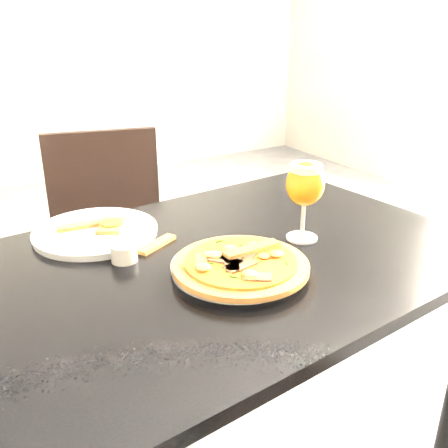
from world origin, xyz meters
TOP-DOWN VIEW (x-y plane):
  - ground at (0.00, 0.00)m, footprint 6.00×6.00m
  - dining_table at (-0.18, -0.26)m, footprint 1.27×0.91m
  - chair_far at (-0.23, 0.43)m, footprint 0.50×0.50m
  - plate_main at (-0.18, -0.34)m, footprint 0.31×0.31m
  - pizza at (-0.19, -0.36)m, footprint 0.29×0.29m
  - plate_second at (-0.39, 0.00)m, footprint 0.32×0.32m
  - crust_scraps at (-0.37, 0.00)m, footprint 0.18×0.12m
  - loose_crust at (-0.28, -0.14)m, footprint 0.12×0.08m
  - sauce_cup at (-0.38, -0.17)m, footprint 0.06×0.06m
  - beer_glass at (0.04, -0.28)m, footprint 0.09×0.09m

SIDE VIEW (x-z plane):
  - ground at x=0.00m, z-range 0.00..0.00m
  - chair_far at x=-0.23m, z-range 0.05..0.94m
  - dining_table at x=-0.18m, z-range 0.28..1.03m
  - loose_crust at x=-0.28m, z-range 0.75..0.76m
  - plate_main at x=-0.18m, z-range 0.75..0.77m
  - plate_second at x=-0.39m, z-range 0.75..0.77m
  - sauce_cup at x=-0.38m, z-range 0.75..0.79m
  - crust_scraps at x=-0.37m, z-range 0.77..0.78m
  - pizza at x=-0.19m, z-range 0.76..0.79m
  - beer_glass at x=0.04m, z-range 0.79..0.99m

